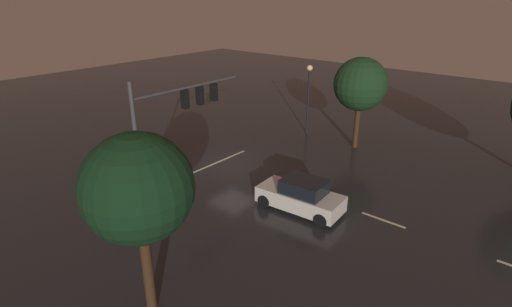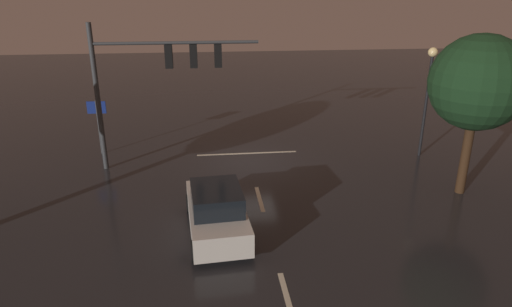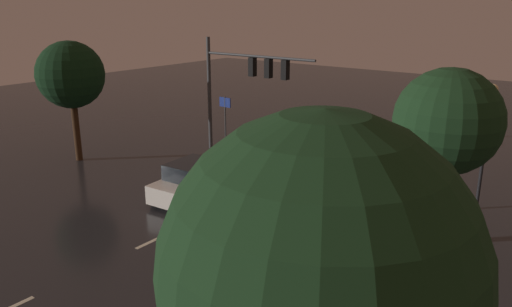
{
  "view_description": "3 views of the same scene",
  "coord_description": "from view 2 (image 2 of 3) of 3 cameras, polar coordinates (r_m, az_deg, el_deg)",
  "views": [
    {
      "loc": [
        16.9,
        16.09,
        10.29
      ],
      "look_at": [
        0.1,
        2.05,
        1.45
      ],
      "focal_mm": 28.3,
      "sensor_mm": 36.0,
      "label": 1
    },
    {
      "loc": [
        1.94,
        19.62,
        7.76
      ],
      "look_at": [
        -0.02,
        2.56,
        1.38
      ],
      "focal_mm": 31.12,
      "sensor_mm": 36.0,
      "label": 2
    },
    {
      "loc": [
        -12.99,
        21.03,
        8.25
      ],
      "look_at": [
        0.69,
        3.29,
        1.51
      ],
      "focal_mm": 34.98,
      "sensor_mm": 36.0,
      "label": 3
    }
  ],
  "objects": [
    {
      "name": "ground_plane",
      "position": [
        21.18,
        -0.85,
        -1.1
      ],
      "size": [
        80.0,
        80.0,
        0.0
      ],
      "primitive_type": "plane",
      "color": "#232326"
    },
    {
      "name": "traffic_signal_assembly",
      "position": [
        20.01,
        -12.72,
        10.47
      ],
      "size": [
        7.16,
        0.47,
        6.48
      ],
      "color": "#383A3D",
      "rests_on": "ground_plane"
    },
    {
      "name": "lane_dash_far",
      "position": [
        17.54,
        0.47,
        -5.84
      ],
      "size": [
        0.16,
        2.2,
        0.01
      ],
      "primitive_type": "cube",
      "rotation": [
        0.0,
        0.0,
        1.57
      ],
      "color": "beige",
      "rests_on": "ground_plane"
    },
    {
      "name": "lane_dash_mid",
      "position": [
        12.5,
        4.01,
        -17.99
      ],
      "size": [
        0.16,
        2.2,
        0.01
      ],
      "primitive_type": "cube",
      "rotation": [
        0.0,
        0.0,
        1.57
      ],
      "color": "beige",
      "rests_on": "ground_plane"
    },
    {
      "name": "stop_bar",
      "position": [
        22.29,
        -1.16,
        0.03
      ],
      "size": [
        5.0,
        0.16,
        0.01
      ],
      "primitive_type": "cube",
      "color": "beige",
      "rests_on": "ground_plane"
    },
    {
      "name": "car_approaching",
      "position": [
        14.98,
        -5.1,
        -7.39
      ],
      "size": [
        2.18,
        4.47,
        1.7
      ],
      "color": "silver",
      "rests_on": "ground_plane"
    },
    {
      "name": "street_lamp_left_kerb",
      "position": [
        22.57,
        21.34,
        8.55
      ],
      "size": [
        0.44,
        0.44,
        5.26
      ],
      "color": "black",
      "rests_on": "ground_plane"
    },
    {
      "name": "route_sign",
      "position": [
        23.04,
        -19.71,
        4.61
      ],
      "size": [
        0.9,
        0.1,
        2.72
      ],
      "color": "#383A3D",
      "rests_on": "ground_plane"
    },
    {
      "name": "tree_left_near",
      "position": [
        18.64,
        26.67,
        8.08
      ],
      "size": [
        3.61,
        3.61,
        6.3
      ],
      "color": "#382314",
      "rests_on": "ground_plane"
    }
  ]
}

